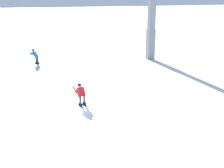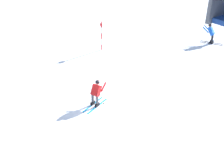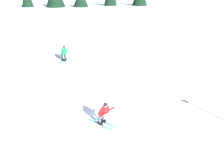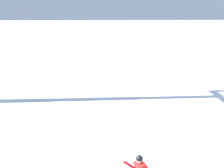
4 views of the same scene
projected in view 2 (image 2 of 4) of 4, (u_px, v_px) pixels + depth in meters
The scene contains 4 objects.
ground_plane at pixel (108, 102), 15.10m from camera, with size 260.00×260.00×0.00m, color white.
skier_carving_main at pixel (96, 92), 14.55m from camera, with size 1.69×1.03×1.47m.
trail_marker_pole at pixel (102, 35), 20.50m from camera, with size 0.07×0.28×2.13m.
skier_distant_downhill at pixel (211, 32), 21.84m from camera, with size 1.23×1.74×1.64m.
Camera 2 is at (7.32, 10.24, 8.39)m, focal length 46.15 mm.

